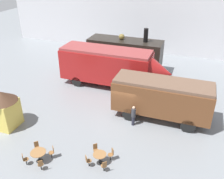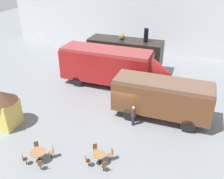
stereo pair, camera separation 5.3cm
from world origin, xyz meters
name	(u,v)px [view 1 (the left image)]	position (x,y,z in m)	size (l,w,h in m)	color
ground_plane	(122,114)	(0.00, 0.00, 0.00)	(80.00, 80.00, 0.00)	gray
backdrop_wall	(161,19)	(0.00, 15.84, 4.50)	(44.00, 0.15, 9.00)	silver
steam_locomotive	(125,52)	(-2.52, 8.76, 2.23)	(8.16, 2.64, 5.05)	black
streamlined_locomotive	(114,66)	(-2.36, 4.63, 2.20)	(10.92, 2.87, 3.82)	maroon
passenger_coach_wooden	(162,97)	(3.02, 0.52, 2.00)	(7.58, 2.54, 3.34)	brown
cafe_table_near	(100,156)	(0.32, -5.80, 0.57)	(0.85, 0.85, 0.73)	black
cafe_table_mid	(38,154)	(-3.41, -6.96, 0.62)	(0.99, 0.99, 0.75)	black
cafe_chair_0	(111,154)	(0.92, -5.27, 0.51)	(0.40, 0.40, 0.87)	black
cafe_chair_1	(96,149)	(-0.21, -5.20, 0.51)	(0.40, 0.40, 0.87)	black
cafe_chair_2	(88,160)	(-0.28, -6.33, 0.51)	(0.40, 0.40, 0.87)	black
cafe_chair_3	(104,166)	(0.85, -6.40, 0.51)	(0.40, 0.40, 0.87)	black
cafe_chair_4	(37,147)	(-3.99, -6.32, 0.51)	(0.40, 0.40, 0.87)	black
cafe_chair_5	(24,159)	(-4.05, -7.54, 0.51)	(0.40, 0.40, 0.87)	black
cafe_chair_6	(41,164)	(-2.83, -7.60, 0.51)	(0.40, 0.40, 0.87)	black
cafe_chair_7	(52,151)	(-2.76, -6.38, 0.51)	(0.40, 0.40, 0.87)	black
visitor_person	(133,115)	(1.22, -1.15, 0.92)	(0.34, 0.34, 1.69)	#262633
ticket_kiosk	(3,107)	(-7.99, -4.51, 1.67)	(2.34, 2.34, 3.00)	#DBC151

